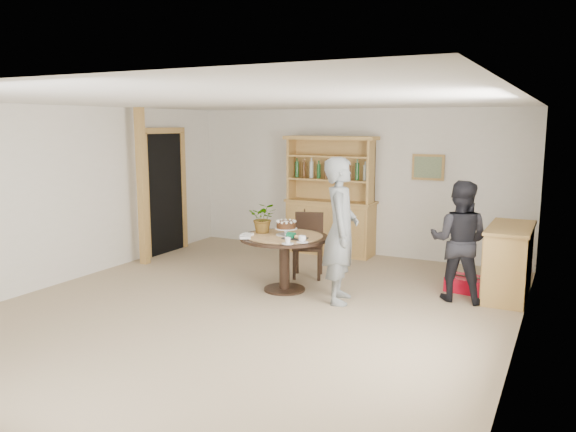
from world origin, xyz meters
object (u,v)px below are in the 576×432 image
at_px(sideboard, 509,261).
at_px(teen_boy, 341,230).
at_px(adult_person, 459,241).
at_px(red_suitcase, 470,285).
at_px(dining_chair, 308,241).
at_px(dining_table, 284,247).
at_px(hutch, 331,215).

height_order(sideboard, teen_boy, teen_boy).
distance_m(adult_person, red_suitcase, 0.80).
xyz_separation_m(dining_chair, red_suitcase, (2.30, 0.25, -0.43)).
bearing_deg(dining_table, hutch, 97.40).
height_order(sideboard, dining_chair, dining_chair).
distance_m(hutch, adult_person, 2.99).
bearing_deg(adult_person, dining_chair, -4.99).
height_order(hutch, teen_boy, hutch).
bearing_deg(sideboard, adult_person, -142.01).
bearing_deg(adult_person, dining_table, 16.26).
distance_m(teen_boy, adult_person, 1.52).
bearing_deg(sideboard, red_suitcase, -178.23).
xyz_separation_m(dining_chair, adult_person, (2.20, -0.18, 0.24)).
relative_size(dining_table, red_suitcase, 1.83).
bearing_deg(red_suitcase, dining_chair, -164.65).
height_order(hutch, dining_chair, hutch).
bearing_deg(dining_chair, hutch, 81.29).
distance_m(dining_table, adult_person, 2.27).
height_order(dining_chair, teen_boy, teen_boy).
bearing_deg(sideboard, teen_boy, -147.81).
bearing_deg(dining_table, adult_person, 16.55).
distance_m(sideboard, dining_chair, 2.78).
bearing_deg(dining_chair, dining_table, -107.32).
height_order(dining_chair, adult_person, adult_person).
distance_m(dining_table, red_suitcase, 2.56).
xyz_separation_m(teen_boy, red_suitcase, (1.42, 1.17, -0.82)).
height_order(adult_person, red_suitcase, adult_person).
bearing_deg(sideboard, dining_chair, -174.56).
xyz_separation_m(adult_person, red_suitcase, (0.10, 0.43, -0.67)).
xyz_separation_m(hutch, red_suitcase, (2.58, -1.26, -0.59)).
xyz_separation_m(sideboard, teen_boy, (-1.89, -1.19, 0.45)).
distance_m(teen_boy, red_suitcase, 2.02).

